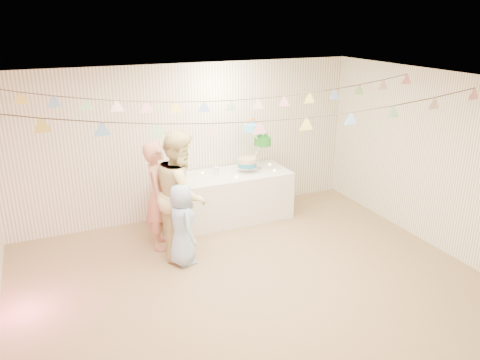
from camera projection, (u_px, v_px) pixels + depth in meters
name	position (u px, v px, depth m)	size (l,w,h in m)	color
floor	(250.00, 283.00, 6.13)	(6.00, 6.00, 0.00)	olive
ceiling	(252.00, 83.00, 5.26)	(6.00, 6.00, 0.00)	silver
back_wall	(189.00, 142.00, 7.86)	(6.00, 6.00, 0.00)	white
front_wall	(390.00, 298.00, 3.54)	(6.00, 6.00, 0.00)	white
right_wall	(437.00, 161.00, 6.83)	(5.00, 5.00, 0.00)	white
table	(226.00, 197.00, 7.94)	(2.16, 0.86, 0.81)	silver
cake_stand	(255.00, 149.00, 7.93)	(0.75, 0.44, 0.84)	silver
cake_bottom	(248.00, 170.00, 7.93)	(0.31, 0.31, 0.15)	teal
cake_middle	(262.00, 150.00, 8.10)	(0.27, 0.27, 0.22)	#1A7B1D
cake_top_tier	(252.00, 138.00, 7.81)	(0.25, 0.25, 0.19)	#48B3E2
platter	(201.00, 182.00, 7.60)	(0.31, 0.31, 0.02)	white
posy	(216.00, 174.00, 7.78)	(0.13, 0.13, 0.14)	white
person_adult_a	(159.00, 196.00, 6.86)	(0.60, 0.39, 1.63)	tan
person_adult_b	(181.00, 194.00, 6.64)	(0.90, 0.70, 1.85)	#DACA86
person_child	(182.00, 224.00, 6.46)	(0.58, 0.38, 1.18)	#8FACCA
bunting_back	(217.00, 91.00, 6.30)	(5.60, 1.10, 0.40)	pink
bunting_front	(260.00, 111.00, 5.18)	(5.60, 0.90, 0.36)	#72A5E5
tealight_0	(182.00, 183.00, 7.36)	(0.04, 0.04, 0.03)	#FFD88C
tealight_1	(202.00, 173.00, 7.82)	(0.04, 0.04, 0.03)	#FFD88C
tealight_2	(237.00, 176.00, 7.64)	(0.04, 0.04, 0.03)	#FFD88C
tealight_3	(240.00, 167.00, 8.12)	(0.04, 0.04, 0.03)	#FFD88C
tealight_4	(274.00, 170.00, 7.95)	(0.04, 0.04, 0.03)	#FFD88C
tealight_5	(270.00, 164.00, 8.26)	(0.04, 0.04, 0.03)	#FFD88C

